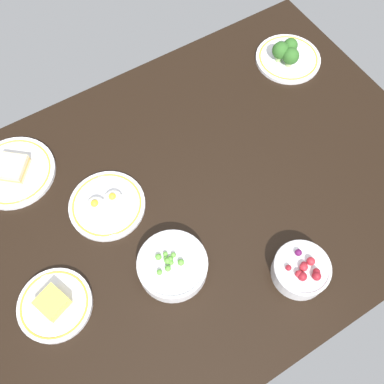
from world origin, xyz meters
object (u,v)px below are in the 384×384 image
at_px(plate_cheese, 54,304).
at_px(plate_eggs, 107,204).
at_px(bowl_berries, 301,270).
at_px(plate_broccoli, 287,56).
at_px(bowl_peas, 173,265).
at_px(plate_sandwich, 13,171).

distance_m(plate_cheese, plate_eggs, 0.27).
bearing_deg(plate_eggs, bowl_berries, -52.26).
height_order(plate_broccoli, plate_eggs, plate_broccoli).
distance_m(bowl_berries, bowl_peas, 0.30).
relative_size(plate_cheese, bowl_peas, 1.02).
relative_size(plate_eggs, bowl_peas, 1.17).
bearing_deg(bowl_peas, plate_broccoli, 31.33).
distance_m(plate_broccoli, bowl_peas, 0.75).
relative_size(plate_sandwich, bowl_berries, 1.64).
bearing_deg(plate_eggs, plate_sandwich, 127.54).
bearing_deg(bowl_berries, plate_eggs, 127.74).
bearing_deg(bowl_berries, bowl_peas, 146.01).
bearing_deg(plate_broccoli, plate_eggs, -167.40).
bearing_deg(plate_cheese, plate_broccoli, 19.43).
height_order(plate_sandwich, plate_eggs, plate_eggs).
bearing_deg(bowl_berries, plate_broccoli, 55.09).
bearing_deg(plate_broccoli, plate_sandwich, 175.87).
height_order(plate_cheese, plate_broccoli, plate_broccoli).
xyz_separation_m(plate_cheese, plate_eggs, (0.22, 0.17, -0.00)).
distance_m(bowl_berries, plate_broccoli, 0.68).
height_order(plate_eggs, bowl_peas, bowl_peas).
height_order(plate_cheese, plate_eggs, plate_eggs).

